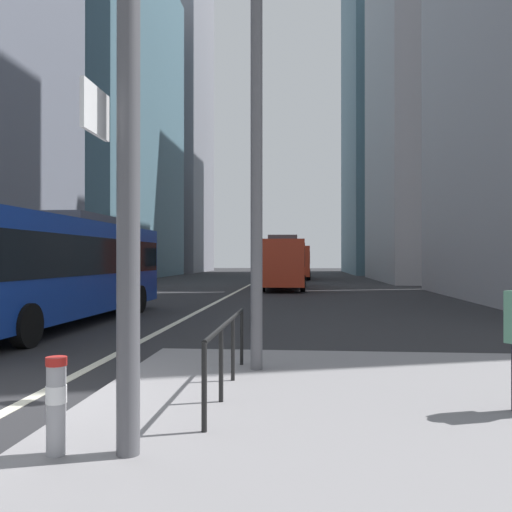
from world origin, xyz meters
TOP-DOWN VIEW (x-y plane):
  - ground_plane at (0.00, 20.00)m, footprint 160.00×160.00m
  - median_island at (5.50, -1.00)m, footprint 9.00×10.00m
  - lane_centre_line at (0.00, 30.00)m, footprint 0.20×80.00m
  - office_tower_left_mid at (-16.00, 45.32)m, footprint 10.46×25.47m
  - office_tower_left_far at (-16.00, 69.97)m, footprint 11.37×16.47m
  - office_tower_right_mid at (17.00, 41.29)m, footprint 12.72×17.90m
  - office_tower_right_far at (17.00, 64.63)m, footprint 13.90×22.14m
  - city_bus_blue_oncoming at (-3.38, 8.49)m, footprint 2.87×11.92m
  - city_bus_red_receding at (2.64, 28.06)m, footprint 2.91×10.59m
  - city_bus_red_distant at (3.28, 45.02)m, footprint 2.81×11.01m
  - car_oncoming_mid at (-7.39, 21.16)m, footprint 2.15×4.30m
  - car_receding_near at (3.18, 57.12)m, footprint 2.14×4.43m
  - car_receding_far at (2.16, 59.34)m, footprint 2.22×4.62m
  - street_lamp_post at (3.09, 2.15)m, footprint 5.50×0.32m
  - bollard_right at (1.53, -1.81)m, footprint 0.20×0.20m
  - pedestrian_railing at (2.80, 0.73)m, footprint 0.06×3.60m

SIDE VIEW (x-z plane):
  - ground_plane at x=0.00m, z-range 0.00..0.00m
  - lane_centre_line at x=0.00m, z-range 0.00..0.01m
  - median_island at x=5.50m, z-range 0.00..0.15m
  - bollard_right at x=1.53m, z-range 0.20..1.12m
  - pedestrian_railing at x=2.80m, z-range 0.36..1.34m
  - car_oncoming_mid at x=-7.39m, z-range 0.02..1.96m
  - car_receding_near at x=3.18m, z-range 0.02..1.96m
  - car_receding_far at x=2.16m, z-range 0.02..1.96m
  - city_bus_red_receding at x=2.64m, z-range 0.13..3.53m
  - city_bus_red_distant at x=3.28m, z-range 0.14..3.54m
  - city_bus_blue_oncoming at x=-3.38m, z-range 0.14..3.54m
  - street_lamp_post at x=3.09m, z-range 1.28..9.28m
  - office_tower_left_mid at x=-16.00m, z-range 0.00..33.30m
  - office_tower_right_mid at x=17.00m, z-range 0.00..35.98m
  - office_tower_right_far at x=17.00m, z-range 0.00..45.27m
  - office_tower_left_far at x=-16.00m, z-range 0.00..48.58m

